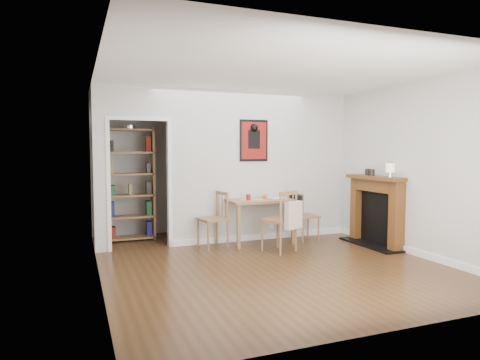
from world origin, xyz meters
name	(u,v)px	position (x,y,z in m)	size (l,w,h in m)	color
ground	(264,260)	(0.00, 0.00, 0.00)	(5.20, 5.20, 0.00)	#4C2F18
room_shell	(237,167)	(0.10, 1.34, 1.30)	(5.20, 5.20, 5.20)	silver
dining_table	(259,204)	(0.41, 1.10, 0.66)	(1.11, 0.70, 0.75)	olive
chair_left	(213,220)	(-0.44, 1.05, 0.46)	(0.53, 0.53, 0.91)	#9F6F4A
chair_right	(305,216)	(1.22, 0.99, 0.44)	(0.50, 0.45, 0.84)	#9F6F4A
chair_front	(280,220)	(0.46, 0.42, 0.49)	(0.63, 0.66, 0.96)	#9F6F4A
bookshelf	(130,185)	(-1.61, 2.15, 0.98)	(0.83, 0.33, 1.98)	olive
fireplace	(376,208)	(2.16, 0.25, 0.62)	(0.45, 1.25, 1.16)	brown
red_glass	(248,197)	(0.17, 1.02, 0.80)	(0.08, 0.08, 0.10)	maroon
orange_fruit	(265,196)	(0.55, 1.19, 0.79)	(0.08, 0.08, 0.08)	orange
placemat	(251,199)	(0.26, 1.10, 0.76)	(0.38, 0.29, 0.00)	beige
notebook	(276,198)	(0.73, 1.11, 0.76)	(0.30, 0.22, 0.02)	white
mantel_lamp	(390,169)	(2.09, -0.15, 1.30)	(0.14, 0.14, 0.22)	silver
ceramic_jar_a	(372,172)	(2.11, 0.32, 1.21)	(0.09, 0.09, 0.11)	black
ceramic_jar_b	(368,172)	(2.18, 0.52, 1.21)	(0.09, 0.09, 0.11)	black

